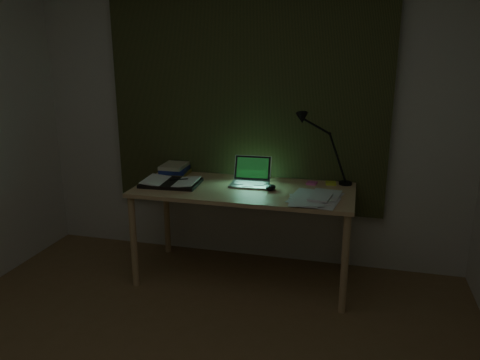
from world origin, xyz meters
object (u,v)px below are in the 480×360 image
object	(u,v)px
desk	(244,234)
loose_papers	(313,197)
laptop	(250,172)
open_textbook	(171,182)
book_stack	(175,169)
desk_lamp	(348,150)

from	to	relation	value
desk	loose_papers	size ratio (longest dim) A/B	4.79
laptop	loose_papers	size ratio (longest dim) A/B	0.96
open_textbook	loose_papers	world-z (taller)	open_textbook
open_textbook	laptop	bearing A→B (deg)	8.49
desk	book_stack	bearing A→B (deg)	161.58
laptop	book_stack	distance (m)	0.67
laptop	loose_papers	bearing A→B (deg)	-23.68
desk	desk_lamp	distance (m)	0.99
desk	loose_papers	world-z (taller)	loose_papers
desk	open_textbook	distance (m)	0.67
open_textbook	book_stack	xyz separation A→B (m)	(-0.07, 0.26, 0.03)
laptop	open_textbook	xyz separation A→B (m)	(-0.58, -0.12, -0.08)
desk	desk_lamp	world-z (taller)	desk_lamp
desk	desk_lamp	xyz separation A→B (m)	(0.72, 0.28, 0.62)
desk	book_stack	distance (m)	0.78
book_stack	desk_lamp	bearing A→B (deg)	2.98
desk	laptop	size ratio (longest dim) A/B	4.99
open_textbook	desk_lamp	xyz separation A→B (m)	(1.27, 0.33, 0.24)
book_stack	desk_lamp	distance (m)	1.36
open_textbook	desk_lamp	world-z (taller)	desk_lamp
laptop	loose_papers	distance (m)	0.53
laptop	open_textbook	bearing A→B (deg)	-171.11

